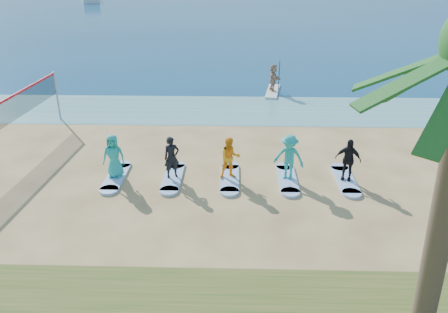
{
  "coord_description": "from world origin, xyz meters",
  "views": [
    {
      "loc": [
        1.03,
        -12.66,
        7.95
      ],
      "look_at": [
        0.62,
        2.0,
        1.1
      ],
      "focal_mm": 35.0,
      "sensor_mm": 36.0,
      "label": 1
    }
  ],
  "objects_px": {
    "student_0": "(114,156)",
    "student_1": "(172,157)",
    "volleyball_net": "(7,113)",
    "student_2": "(230,158)",
    "surfboard_1": "(173,178)",
    "surfboard_0": "(116,177)",
    "surfboard_2": "(230,178)",
    "paddleboard": "(273,91)",
    "student_4": "(348,160)",
    "boat_offshore_a": "(90,1)",
    "paddleboarder": "(273,78)",
    "student_3": "(289,157)",
    "surfboard_3": "(287,179)",
    "surfboard_4": "(345,180)"
  },
  "relations": [
    {
      "from": "paddleboarder",
      "to": "surfboard_2",
      "type": "bearing_deg",
      "value": 154.43
    },
    {
      "from": "student_0",
      "to": "surfboard_2",
      "type": "height_order",
      "value": "student_0"
    },
    {
      "from": "boat_offshore_a",
      "to": "student_3",
      "type": "distance_m",
      "value": 74.31
    },
    {
      "from": "surfboard_3",
      "to": "student_3",
      "type": "height_order",
      "value": "student_3"
    },
    {
      "from": "surfboard_2",
      "to": "volleyball_net",
      "type": "bearing_deg",
      "value": 167.43
    },
    {
      "from": "boat_offshore_a",
      "to": "student_2",
      "type": "bearing_deg",
      "value": -89.21
    },
    {
      "from": "paddleboard",
      "to": "surfboard_2",
      "type": "relative_size",
      "value": 1.36
    },
    {
      "from": "surfboard_4",
      "to": "student_4",
      "type": "height_order",
      "value": "student_4"
    },
    {
      "from": "student_0",
      "to": "paddleboard",
      "type": "bearing_deg",
      "value": 60.12
    },
    {
      "from": "paddleboard",
      "to": "student_3",
      "type": "xyz_separation_m",
      "value": [
        -0.29,
        -11.74,
        0.92
      ]
    },
    {
      "from": "surfboard_0",
      "to": "student_4",
      "type": "xyz_separation_m",
      "value": [
        8.87,
        0.0,
        0.86
      ]
    },
    {
      "from": "paddleboarder",
      "to": "surfboard_0",
      "type": "height_order",
      "value": "paddleboarder"
    },
    {
      "from": "student_2",
      "to": "surfboard_1",
      "type": "bearing_deg",
      "value": 165.81
    },
    {
      "from": "volleyball_net",
      "to": "surfboard_1",
      "type": "height_order",
      "value": "volleyball_net"
    },
    {
      "from": "surfboard_0",
      "to": "surfboard_2",
      "type": "relative_size",
      "value": 1.0
    },
    {
      "from": "surfboard_2",
      "to": "student_4",
      "type": "height_order",
      "value": "student_4"
    },
    {
      "from": "volleyball_net",
      "to": "surfboard_1",
      "type": "distance_m",
      "value": 7.69
    },
    {
      "from": "student_0",
      "to": "surfboard_3",
      "type": "height_order",
      "value": "student_0"
    },
    {
      "from": "volleyball_net",
      "to": "student_2",
      "type": "distance_m",
      "value": 9.66
    },
    {
      "from": "student_4",
      "to": "student_3",
      "type": "bearing_deg",
      "value": -161.36
    },
    {
      "from": "student_1",
      "to": "surfboard_0",
      "type": "bearing_deg",
      "value": 155.58
    },
    {
      "from": "surfboard_0",
      "to": "surfboard_2",
      "type": "bearing_deg",
      "value": 0.0
    },
    {
      "from": "surfboard_1",
      "to": "student_3",
      "type": "xyz_separation_m",
      "value": [
        4.43,
        0.0,
        0.94
      ]
    },
    {
      "from": "surfboard_3",
      "to": "surfboard_4",
      "type": "height_order",
      "value": "same"
    },
    {
      "from": "paddleboard",
      "to": "student_4",
      "type": "relative_size",
      "value": 1.83
    },
    {
      "from": "student_0",
      "to": "student_1",
      "type": "relative_size",
      "value": 1.04
    },
    {
      "from": "paddleboard",
      "to": "surfboard_3",
      "type": "relative_size",
      "value": 1.36
    },
    {
      "from": "surfboard_1",
      "to": "surfboard_2",
      "type": "xyz_separation_m",
      "value": [
        2.22,
        0.0,
        0.0
      ]
    },
    {
      "from": "surfboard_2",
      "to": "surfboard_4",
      "type": "xyz_separation_m",
      "value": [
        4.43,
        0.0,
        0.0
      ]
    },
    {
      "from": "paddleboarder",
      "to": "student_0",
      "type": "bearing_deg",
      "value": 135.88
    },
    {
      "from": "student_2",
      "to": "student_4",
      "type": "bearing_deg",
      "value": -14.19
    },
    {
      "from": "boat_offshore_a",
      "to": "student_2",
      "type": "relative_size",
      "value": 5.2
    },
    {
      "from": "surfboard_0",
      "to": "student_0",
      "type": "distance_m",
      "value": 0.9
    },
    {
      "from": "surfboard_1",
      "to": "surfboard_4",
      "type": "distance_m",
      "value": 6.65
    },
    {
      "from": "surfboard_1",
      "to": "surfboard_2",
      "type": "bearing_deg",
      "value": 0.0
    },
    {
      "from": "surfboard_0",
      "to": "student_0",
      "type": "bearing_deg",
      "value": 0.0
    },
    {
      "from": "paddleboarder",
      "to": "surfboard_2",
      "type": "relative_size",
      "value": 0.75
    },
    {
      "from": "student_1",
      "to": "volleyball_net",
      "type": "bearing_deg",
      "value": 139.3
    },
    {
      "from": "student_1",
      "to": "surfboard_3",
      "type": "xyz_separation_m",
      "value": [
        4.43,
        0.0,
        -0.87
      ]
    },
    {
      "from": "boat_offshore_a",
      "to": "surfboard_4",
      "type": "height_order",
      "value": "boat_offshore_a"
    },
    {
      "from": "boat_offshore_a",
      "to": "surfboard_1",
      "type": "xyz_separation_m",
      "value": [
        24.37,
        -68.49,
        0.04
      ]
    },
    {
      "from": "paddleboard",
      "to": "surfboard_2",
      "type": "xyz_separation_m",
      "value": [
        -2.51,
        -11.74,
        -0.01
      ]
    },
    {
      "from": "paddleboarder",
      "to": "paddleboard",
      "type": "bearing_deg",
      "value": -0.0
    },
    {
      "from": "surfboard_0",
      "to": "student_0",
      "type": "relative_size",
      "value": 1.29
    },
    {
      "from": "paddleboarder",
      "to": "boat_offshore_a",
      "type": "height_order",
      "value": "paddleboarder"
    },
    {
      "from": "student_1",
      "to": "student_3",
      "type": "relative_size",
      "value": 0.92
    },
    {
      "from": "paddleboarder",
      "to": "student_4",
      "type": "relative_size",
      "value": 1.0
    },
    {
      "from": "surfboard_1",
      "to": "student_2",
      "type": "relative_size",
      "value": 1.34
    },
    {
      "from": "surfboard_3",
      "to": "student_3",
      "type": "xyz_separation_m",
      "value": [
        0.0,
        0.0,
        0.94
      ]
    },
    {
      "from": "surfboard_1",
      "to": "surfboard_2",
      "type": "height_order",
      "value": "same"
    }
  ]
}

